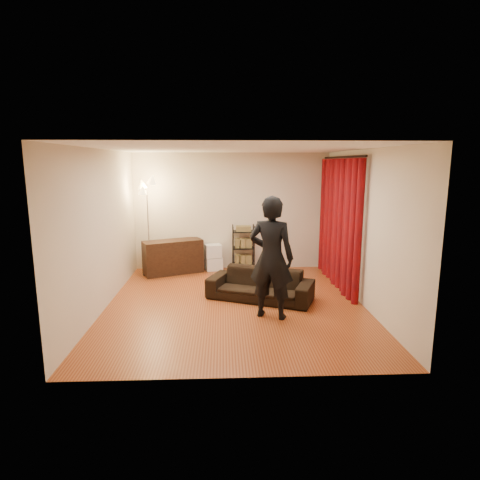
{
  "coord_description": "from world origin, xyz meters",
  "views": [
    {
      "loc": [
        -0.21,
        -6.79,
        2.47
      ],
      "look_at": [
        0.1,
        0.3,
        1.1
      ],
      "focal_mm": 30.0,
      "sensor_mm": 36.0,
      "label": 1
    }
  ],
  "objects_px": {
    "floor_lamp": "(148,228)",
    "media_cabinet": "(173,257)",
    "wire_shelf": "(243,248)",
    "sofa": "(260,285)",
    "storage_boxes": "(214,257)",
    "person": "(271,258)"
  },
  "relations": [
    {
      "from": "person",
      "to": "media_cabinet",
      "type": "bearing_deg",
      "value": -33.69
    },
    {
      "from": "person",
      "to": "media_cabinet",
      "type": "xyz_separation_m",
      "value": [
        -1.9,
        2.71,
        -0.61
      ]
    },
    {
      "from": "media_cabinet",
      "to": "sofa",
      "type": "bearing_deg",
      "value": -69.06
    },
    {
      "from": "sofa",
      "to": "wire_shelf",
      "type": "bearing_deg",
      "value": 118.37
    },
    {
      "from": "person",
      "to": "storage_boxes",
      "type": "distance_m",
      "value": 3.16
    },
    {
      "from": "media_cabinet",
      "to": "floor_lamp",
      "type": "height_order",
      "value": "floor_lamp"
    },
    {
      "from": "media_cabinet",
      "to": "floor_lamp",
      "type": "relative_size",
      "value": 0.61
    },
    {
      "from": "person",
      "to": "floor_lamp",
      "type": "height_order",
      "value": "floor_lamp"
    },
    {
      "from": "sofa",
      "to": "wire_shelf",
      "type": "xyz_separation_m",
      "value": [
        -0.2,
        2.05,
        0.26
      ]
    },
    {
      "from": "media_cabinet",
      "to": "wire_shelf",
      "type": "bearing_deg",
      "value": -16.5
    },
    {
      "from": "sofa",
      "to": "person",
      "type": "relative_size",
      "value": 0.96
    },
    {
      "from": "storage_boxes",
      "to": "floor_lamp",
      "type": "xyz_separation_m",
      "value": [
        -1.42,
        -0.34,
        0.75
      ]
    },
    {
      "from": "sofa",
      "to": "wire_shelf",
      "type": "height_order",
      "value": "wire_shelf"
    },
    {
      "from": "wire_shelf",
      "to": "floor_lamp",
      "type": "relative_size",
      "value": 0.5
    },
    {
      "from": "storage_boxes",
      "to": "floor_lamp",
      "type": "relative_size",
      "value": 0.29
    },
    {
      "from": "person",
      "to": "storage_boxes",
      "type": "height_order",
      "value": "person"
    },
    {
      "from": "wire_shelf",
      "to": "person",
      "type": "bearing_deg",
      "value": -103.76
    },
    {
      "from": "person",
      "to": "floor_lamp",
      "type": "bearing_deg",
      "value": -25.82
    },
    {
      "from": "floor_lamp",
      "to": "media_cabinet",
      "type": "bearing_deg",
      "value": 13.64
    },
    {
      "from": "floor_lamp",
      "to": "storage_boxes",
      "type": "bearing_deg",
      "value": 13.54
    },
    {
      "from": "wire_shelf",
      "to": "floor_lamp",
      "type": "bearing_deg",
      "value": 168.85
    },
    {
      "from": "person",
      "to": "wire_shelf",
      "type": "height_order",
      "value": "person"
    }
  ]
}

